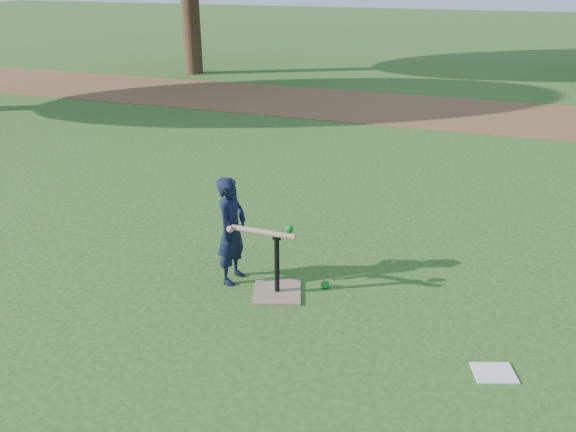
% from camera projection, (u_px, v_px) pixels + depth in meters
% --- Properties ---
extents(ground, '(80.00, 80.00, 0.00)m').
position_uv_depth(ground, '(255.00, 272.00, 5.51)').
color(ground, '#285116').
rests_on(ground, ground).
extents(dirt_strip, '(24.00, 3.00, 0.01)m').
position_uv_depth(dirt_strip, '(389.00, 108.00, 11.98)').
color(dirt_strip, brown).
rests_on(dirt_strip, ground).
extents(child, '(0.27, 0.39, 1.04)m').
position_uv_depth(child, '(232.00, 230.00, 5.18)').
color(child, black).
rests_on(child, ground).
extents(wiffle_ball_ground, '(0.08, 0.08, 0.08)m').
position_uv_depth(wiffle_ball_ground, '(325.00, 284.00, 5.23)').
color(wiffle_ball_ground, '#0B821D').
rests_on(wiffle_ball_ground, ground).
extents(clipboard, '(0.36, 0.31, 0.01)m').
position_uv_depth(clipboard, '(494.00, 373.00, 4.14)').
color(clipboard, white).
rests_on(clipboard, ground).
extents(batting_tee, '(0.54, 0.54, 0.61)m').
position_uv_depth(batting_tee, '(277.00, 282.00, 5.12)').
color(batting_tee, '#8D735A').
rests_on(batting_tee, ground).
extents(swing_action, '(0.63, 0.18, 0.10)m').
position_uv_depth(swing_action, '(265.00, 231.00, 4.94)').
color(swing_action, tan).
rests_on(swing_action, ground).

